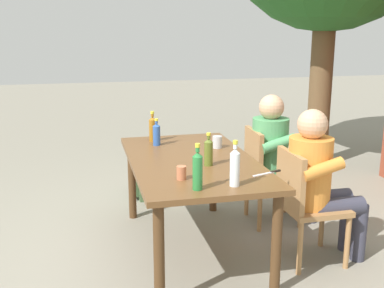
# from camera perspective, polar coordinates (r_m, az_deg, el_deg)

# --- Properties ---
(ground_plane) EXTENTS (24.00, 24.00, 0.00)m
(ground_plane) POSITION_cam_1_polar(r_m,az_deg,el_deg) (3.93, 0.00, -12.48)
(ground_plane) COLOR gray
(dining_table) EXTENTS (1.69, 0.94, 0.76)m
(dining_table) POSITION_cam_1_polar(r_m,az_deg,el_deg) (3.69, 0.00, -3.15)
(dining_table) COLOR brown
(dining_table) RESTS_ON ground_plane
(chair_far_right) EXTENTS (0.44, 0.44, 0.87)m
(chair_far_right) POSITION_cam_1_polar(r_m,az_deg,el_deg) (3.66, 13.31, -6.63)
(chair_far_right) COLOR #A37547
(chair_far_right) RESTS_ON ground_plane
(chair_far_left) EXTENTS (0.46, 0.46, 0.87)m
(chair_far_left) POSITION_cam_1_polar(r_m,az_deg,el_deg) (4.31, 8.84, -3.23)
(chair_far_left) COLOR #A37547
(chair_far_left) RESTS_ON ground_plane
(person_in_white_shirt) EXTENTS (0.47, 0.62, 1.18)m
(person_in_white_shirt) POSITION_cam_1_polar(r_m,az_deg,el_deg) (3.65, 15.00, -3.99)
(person_in_white_shirt) COLOR orange
(person_in_white_shirt) RESTS_ON ground_plane
(person_in_plaid_shirt) EXTENTS (0.47, 0.62, 1.18)m
(person_in_plaid_shirt) POSITION_cam_1_polar(r_m,az_deg,el_deg) (4.31, 10.28, -1.00)
(person_in_plaid_shirt) COLOR #4C935B
(person_in_plaid_shirt) RESTS_ON ground_plane
(bottle_olive) EXTENTS (0.06, 0.06, 0.25)m
(bottle_olive) POSITION_cam_1_polar(r_m,az_deg,el_deg) (3.47, 1.99, -0.90)
(bottle_olive) COLOR #566623
(bottle_olive) RESTS_ON dining_table
(bottle_green) EXTENTS (0.06, 0.06, 0.30)m
(bottle_green) POSITION_cam_1_polar(r_m,az_deg,el_deg) (2.95, 0.67, -3.13)
(bottle_green) COLOR #287A38
(bottle_green) RESTS_ON dining_table
(bottle_blue) EXTENTS (0.06, 0.06, 0.23)m
(bottle_blue) POSITION_cam_1_polar(r_m,az_deg,el_deg) (4.07, -4.28, 1.23)
(bottle_blue) COLOR #2D56A3
(bottle_blue) RESTS_ON dining_table
(bottle_amber) EXTENTS (0.06, 0.06, 0.27)m
(bottle_amber) POSITION_cam_1_polar(r_m,az_deg,el_deg) (4.22, -4.75, 1.88)
(bottle_amber) COLOR #996019
(bottle_amber) RESTS_ON dining_table
(bottle_clear) EXTENTS (0.06, 0.06, 0.30)m
(bottle_clear) POSITION_cam_1_polar(r_m,az_deg,el_deg) (3.03, 5.17, -2.71)
(bottle_clear) COLOR white
(bottle_clear) RESTS_ON dining_table
(cup_terracotta) EXTENTS (0.06, 0.06, 0.09)m
(cup_terracotta) POSITION_cam_1_polar(r_m,az_deg,el_deg) (3.17, -1.28, -3.48)
(cup_terracotta) COLOR #BC6B47
(cup_terracotta) RESTS_ON dining_table
(cup_steel) EXTENTS (0.08, 0.08, 0.10)m
(cup_steel) POSITION_cam_1_polar(r_m,az_deg,el_deg) (3.99, 3.06, 0.24)
(cup_steel) COLOR #B2B7BC
(cup_steel) RESTS_ON dining_table
(table_knife) EXTENTS (0.10, 0.23, 0.01)m
(table_knife) POSITION_cam_1_polar(r_m,az_deg,el_deg) (3.35, 9.24, -3.44)
(table_knife) COLOR silver
(table_knife) RESTS_ON dining_table
(backpack_by_near_side) EXTENTS (0.30, 0.22, 0.43)m
(backpack_by_near_side) POSITION_cam_1_polar(r_m,az_deg,el_deg) (4.99, -5.74, -4.14)
(backpack_by_near_side) COLOR #47663D
(backpack_by_near_side) RESTS_ON ground_plane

